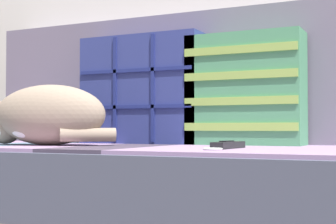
{
  "coord_description": "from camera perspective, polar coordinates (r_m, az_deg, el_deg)",
  "views": [
    {
      "loc": [
        0.68,
        -1.25,
        0.44
      ],
      "look_at": [
        0.04,
        0.08,
        0.48
      ],
      "focal_mm": 55.0,
      "sensor_mm": 36.0,
      "label": 1
    }
  ],
  "objects": [
    {
      "name": "game_remote_near",
      "position": [
        1.35,
        6.57,
        -3.69
      ],
      "size": [
        0.06,
        0.2,
        0.02
      ],
      "color": "black",
      "rests_on": "couch"
    },
    {
      "name": "throw_pillow_quilted",
      "position": [
        1.81,
        -2.81,
        2.47
      ],
      "size": [
        0.45,
        0.14,
        0.38
      ],
      "color": "navy",
      "rests_on": "couch"
    },
    {
      "name": "couch",
      "position": [
        1.59,
        -0.25,
        -10.74
      ],
      "size": [
        1.79,
        0.78,
        0.38
      ],
      "color": "brown",
      "rests_on": "ground_plane"
    },
    {
      "name": "sleeping_cat",
      "position": [
        1.66,
        -13.54,
        -0.51
      ],
      "size": [
        0.43,
        0.25,
        0.19
      ],
      "color": "gray",
      "rests_on": "couch"
    },
    {
      "name": "throw_pillow_striped",
      "position": [
        1.67,
        8.54,
        2.49
      ],
      "size": [
        0.37,
        0.14,
        0.36
      ],
      "color": "#4C9366",
      "rests_on": "couch"
    },
    {
      "name": "sofa_backrest",
      "position": [
        1.87,
        4.05,
        3.71
      ],
      "size": [
        1.75,
        0.14,
        0.47
      ],
      "color": "slate",
      "rests_on": "couch"
    }
  ]
}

